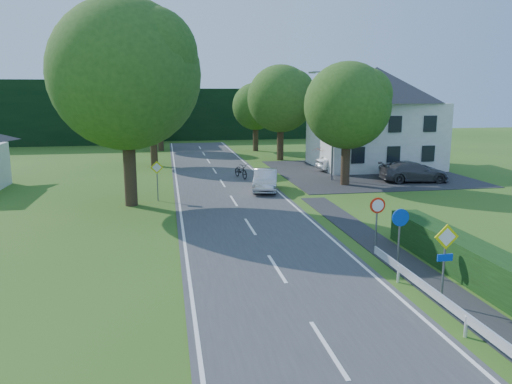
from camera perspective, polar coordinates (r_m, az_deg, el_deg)
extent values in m
cube|color=#39393C|center=(26.28, -1.40, -2.87)|extent=(7.00, 80.00, 0.04)
cube|color=#262628|center=(41.85, 12.25, 2.19)|extent=(14.00, 16.00, 0.04)
cube|color=white|center=(25.99, -8.51, -3.10)|extent=(0.12, 80.00, 0.01)
cube|color=white|center=(26.94, 5.45, -2.51)|extent=(0.12, 80.00, 0.01)
cube|color=black|center=(72.22, -0.73, 8.95)|extent=(30.00, 5.00, 7.00)
cube|color=silver|center=(45.04, 13.31, 6.34)|extent=(10.00, 8.00, 5.60)
pyramid|color=#27272C|center=(44.90, 13.56, 11.81)|extent=(10.60, 8.40, 3.00)
cylinder|color=slate|center=(37.28, 8.81, 7.39)|extent=(0.16, 0.16, 8.00)
cylinder|color=slate|center=(36.97, 7.79, 13.44)|extent=(1.70, 0.10, 0.10)
cube|color=slate|center=(36.71, 6.41, 13.41)|extent=(0.50, 0.18, 0.12)
cylinder|color=slate|center=(16.37, 20.65, -8.15)|extent=(0.07, 0.07, 2.40)
cube|color=#E8EA0C|center=(16.06, 20.95, -4.81)|extent=(0.78, 0.04, 0.78)
cube|color=white|center=(16.06, 20.95, -4.81)|extent=(0.57, 0.05, 0.57)
cube|color=#0C3EC0|center=(16.24, 20.78, -7.02)|extent=(0.50, 0.04, 0.22)
cylinder|color=slate|center=(18.90, 16.00, -5.60)|extent=(0.07, 0.07, 2.20)
cylinder|color=#0C3EC0|center=(18.63, 16.19, -2.82)|extent=(0.64, 0.04, 0.64)
cylinder|color=slate|center=(20.64, 13.57, -4.05)|extent=(0.07, 0.07, 2.20)
cylinder|color=red|center=(20.39, 13.72, -1.49)|extent=(0.64, 0.04, 0.64)
cylinder|color=white|center=(20.37, 13.75, -1.51)|extent=(0.48, 0.04, 0.48)
cylinder|color=slate|center=(30.66, -11.20, 1.03)|extent=(0.07, 0.07, 2.20)
cube|color=#E8EA0C|center=(30.48, -11.27, 2.77)|extent=(0.78, 0.04, 0.78)
cube|color=white|center=(30.48, -11.27, 2.77)|extent=(0.57, 0.05, 0.57)
imported|color=#BAB9BE|center=(33.12, 1.10, 1.38)|extent=(2.46, 4.54, 1.42)
imported|color=black|center=(38.13, -1.72, 2.46)|extent=(1.29, 2.25, 1.12)
imported|color=silver|center=(42.19, 9.65, 3.30)|extent=(4.14, 1.80, 1.32)
imported|color=#444348|center=(38.23, 17.62, 2.19)|extent=(5.15, 2.60, 1.43)
imported|color=#9E9DA3|center=(40.04, 17.20, 2.48)|extent=(4.76, 2.61, 1.26)
imported|color=red|center=(42.61, 7.83, 3.87)|extent=(2.56, 2.59, 1.96)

